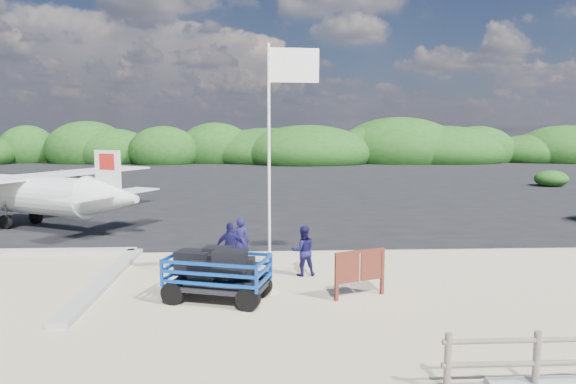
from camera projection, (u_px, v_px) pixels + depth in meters
name	position (u px, v px, depth m)	size (l,w,h in m)	color
ground	(264.00, 297.00, 13.29)	(160.00, 160.00, 0.00)	beige
asphalt_apron	(263.00, 181.00, 43.04)	(90.00, 50.00, 0.04)	#B2B2B2
vegetation_band	(263.00, 163.00, 67.82)	(124.00, 8.00, 4.40)	#B2B2B2
baggage_cart	(218.00, 300.00, 13.00)	(2.72, 1.56, 1.36)	#0B3EA9
flagpole	(270.00, 292.00, 13.67)	(1.29, 0.54, 6.47)	white
signboard	(359.00, 297.00, 13.23)	(1.55, 0.15, 1.27)	maroon
crew_a	(240.00, 242.00, 16.19)	(0.57, 0.37, 1.57)	#151244
crew_b	(303.00, 251.00, 15.14)	(0.73, 0.57, 1.49)	#151244
crew_c	(231.00, 248.00, 15.50)	(0.89, 0.37, 1.52)	#151244
aircraft_large	(458.00, 184.00, 41.09)	(14.81, 14.81, 4.44)	#B2B2B2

